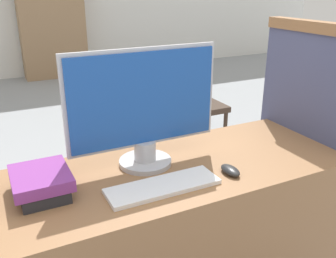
% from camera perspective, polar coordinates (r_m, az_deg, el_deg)
% --- Properties ---
extents(desk, '(1.41, 0.57, 0.76)m').
position_cam_1_polar(desk, '(1.71, 1.09, -17.25)').
color(desk, '#8C603D').
rests_on(desk, ground_plane).
extents(carrel_divider, '(0.07, 0.62, 1.29)m').
position_cam_1_polar(carrel_divider, '(1.98, 19.98, -3.64)').
color(carrel_divider, '#474C70').
rests_on(carrel_divider, ground_plane).
extents(monitor, '(0.61, 0.21, 0.47)m').
position_cam_1_polar(monitor, '(1.44, -3.71, 3.25)').
color(monitor, '#B7B7BC').
rests_on(monitor, desk).
extents(keyboard, '(0.41, 0.13, 0.02)m').
position_cam_1_polar(keyboard, '(1.35, -0.77, -8.71)').
color(keyboard, white).
rests_on(keyboard, desk).
extents(mouse, '(0.05, 0.10, 0.03)m').
position_cam_1_polar(mouse, '(1.47, 9.47, -6.22)').
color(mouse, '#262626').
rests_on(mouse, desk).
extents(book_stack, '(0.19, 0.23, 0.08)m').
position_cam_1_polar(book_stack, '(1.37, -18.72, -7.73)').
color(book_stack, '#232328').
rests_on(book_stack, desk).
extents(far_chair, '(0.44, 0.44, 0.87)m').
position_cam_1_polar(far_chair, '(3.41, 3.72, 4.97)').
color(far_chair, '#38281E').
rests_on(far_chair, ground_plane).
extents(bookshelf_far, '(1.00, 0.32, 1.61)m').
position_cam_1_polar(bookshelf_far, '(6.41, -17.19, 14.69)').
color(bookshelf_far, '#9E7A56').
rests_on(bookshelf_far, ground_plane).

